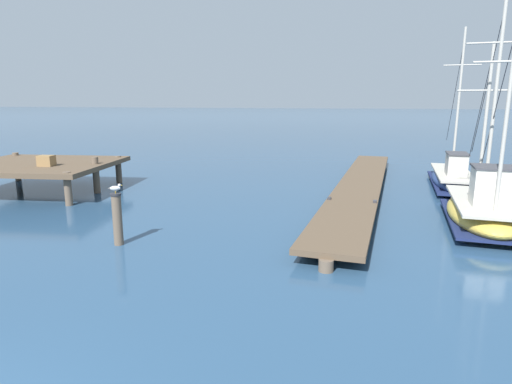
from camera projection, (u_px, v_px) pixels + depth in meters
The scene contains 6 objects.
floating_dock at pixel (361, 184), 18.87m from camera, with size 2.89×19.06×0.53m.
fishing_boat_0 at pixel (485, 208), 13.69m from camera, with size 2.45×6.67×7.15m.
fishing_boat_1 at pixel (453, 177), 19.95m from camera, with size 2.05×6.81×7.12m.
pier_platform at pixel (38, 166), 18.85m from camera, with size 6.94×6.25×1.72m.
mooring_piling at pixel (117, 218), 11.95m from camera, with size 0.30×0.30×1.47m.
perched_seagull at pixel (115, 188), 11.77m from camera, with size 0.37×0.22×0.27m.
Camera 1 is at (4.93, -2.58, 3.99)m, focal length 30.29 mm.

